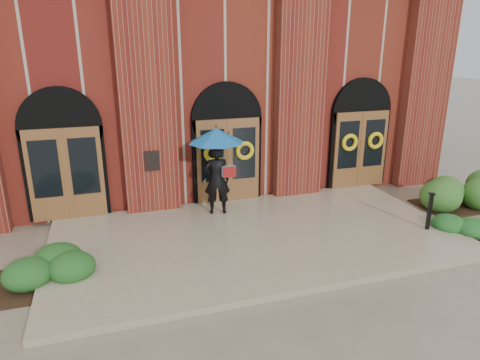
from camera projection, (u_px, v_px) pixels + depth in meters
name	position (u px, v px, depth m)	size (l,w,h in m)	color
ground	(259.00, 242.00, 10.66)	(90.00, 90.00, 0.00)	gray
landing	(257.00, 237.00, 10.78)	(10.00, 5.30, 0.15)	tan
church_building	(186.00, 74.00, 17.55)	(16.20, 12.53, 7.00)	maroon
man_with_umbrella	(217.00, 155.00, 11.60)	(1.79, 1.79, 2.42)	black
metal_post	(430.00, 210.00, 10.90)	(0.17, 0.17, 0.98)	black
hedge_wall_right	(478.00, 190.00, 13.11)	(3.44, 1.38, 0.88)	#305E21
hedge_front_left	(32.00, 273.00, 8.71)	(1.59, 1.36, 0.56)	#1E4D1A
hedge_front_right	(471.00, 229.00, 10.91)	(1.24, 1.06, 0.44)	#1E551F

